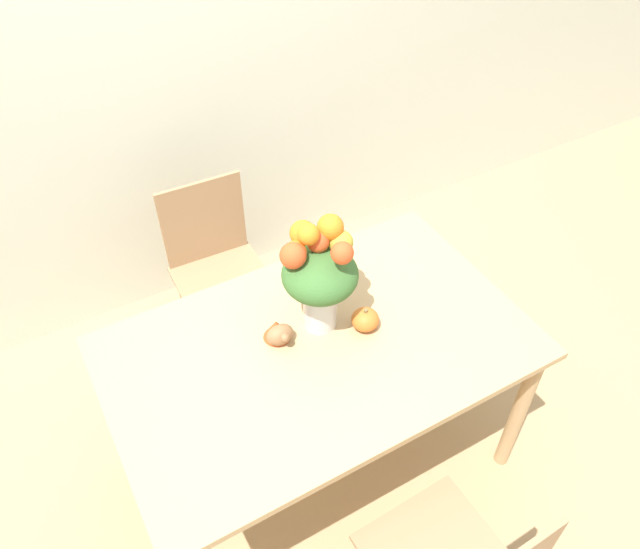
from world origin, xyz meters
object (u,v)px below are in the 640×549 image
(turkey_figurine, at_px, (278,331))
(pumpkin, at_px, (365,319))
(flower_vase, at_px, (319,273))
(dining_chair_near_window, at_px, (218,270))

(turkey_figurine, bearing_deg, pumpkin, -19.19)
(flower_vase, xyz_separation_m, pumpkin, (0.13, -0.11, -0.20))
(pumpkin, xyz_separation_m, dining_chair_near_window, (-0.26, 0.87, -0.35))
(flower_vase, height_order, dining_chair_near_window, flower_vase)
(flower_vase, height_order, pumpkin, flower_vase)
(flower_vase, distance_m, turkey_figurine, 0.27)
(pumpkin, relative_size, turkey_figurine, 0.76)
(pumpkin, bearing_deg, flower_vase, 139.70)
(pumpkin, height_order, turkey_figurine, pumpkin)
(flower_vase, bearing_deg, dining_chair_near_window, 99.38)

